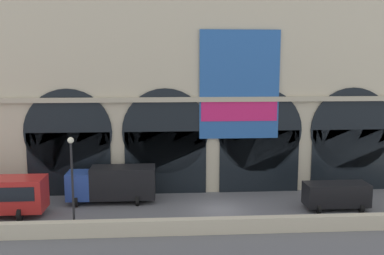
# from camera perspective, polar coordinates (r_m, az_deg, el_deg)

# --- Properties ---
(ground_plane) EXTENTS (200.00, 200.00, 0.00)m
(ground_plane) POSITION_cam_1_polar(r_m,az_deg,el_deg) (35.88, 3.67, -10.91)
(ground_plane) COLOR slate
(quay_parapet_wall) EXTENTS (90.00, 0.70, 1.11)m
(quay_parapet_wall) POSITION_cam_1_polar(r_m,az_deg,el_deg) (31.25, 4.85, -12.84)
(quay_parapet_wall) COLOR beige
(quay_parapet_wall) RESTS_ON ground
(station_building) EXTENTS (45.25, 4.61, 22.05)m
(station_building) POSITION_cam_1_polar(r_m,az_deg,el_deg) (40.91, 2.55, 6.72)
(station_building) COLOR beige
(station_building) RESTS_ON ground
(box_truck_midwest) EXTENTS (7.50, 2.91, 3.12)m
(box_truck_midwest) POSITION_cam_1_polar(r_m,az_deg,el_deg) (37.89, -10.49, -7.28)
(box_truck_midwest) COLOR #28479E
(box_truck_midwest) RESTS_ON ground
(van_mideast) EXTENTS (5.20, 2.48, 2.20)m
(van_mideast) POSITION_cam_1_polar(r_m,az_deg,el_deg) (37.59, 18.63, -8.44)
(van_mideast) COLOR black
(van_mideast) RESTS_ON ground
(street_lamp_quayside) EXTENTS (0.44, 0.44, 6.90)m
(street_lamp_quayside) POSITION_cam_1_polar(r_m,az_deg,el_deg) (31.16, -15.67, -5.75)
(street_lamp_quayside) COLOR black
(street_lamp_quayside) RESTS_ON ground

